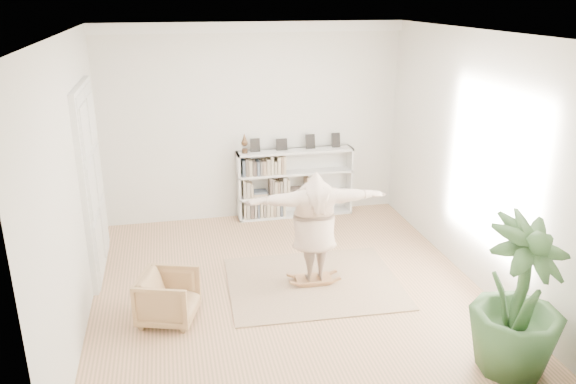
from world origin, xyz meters
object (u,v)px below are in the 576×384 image
object	(u,v)px
bookshelf	(295,184)
rocker_board	(314,279)
person	(315,224)
houseplant	(519,298)
armchair	(168,297)

from	to	relation	value
bookshelf	rocker_board	size ratio (longest dim) A/B	4.09
rocker_board	person	world-z (taller)	person
bookshelf	houseplant	size ratio (longest dim) A/B	1.21
houseplant	armchair	bearing A→B (deg)	153.66
houseplant	rocker_board	bearing A→B (deg)	124.85
armchair	rocker_board	bearing A→B (deg)	-57.53
bookshelf	armchair	world-z (taller)	bookshelf
bookshelf	person	xyz separation A→B (m)	(-0.34, -2.72, 0.32)
person	houseplant	world-z (taller)	houseplant
bookshelf	rocker_board	xyz separation A→B (m)	(-0.34, -2.72, -0.57)
bookshelf	person	size ratio (longest dim) A/B	1.09
person	armchair	bearing A→B (deg)	16.70
rocker_board	person	size ratio (longest dim) A/B	0.27
armchair	person	world-z (taller)	person
bookshelf	houseplant	distance (m)	5.32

